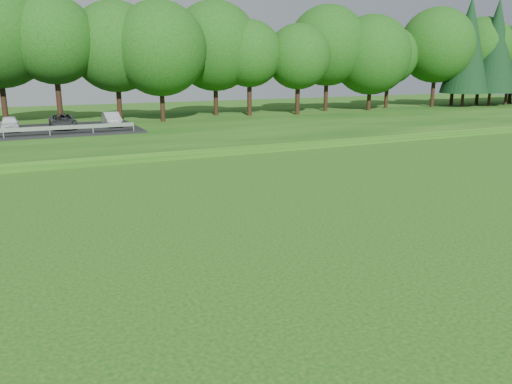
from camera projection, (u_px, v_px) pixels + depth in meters
name	position (u px, v px, depth m)	size (l,w,h in m)	color
berm	(253.00, 123.00, 50.30)	(130.00, 30.00, 0.60)	#12470D
walking_path	(330.00, 145.00, 38.11)	(130.00, 1.60, 0.04)	gray
treeline	(236.00, 44.00, 51.88)	(104.00, 7.00, 15.00)	#0F420F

